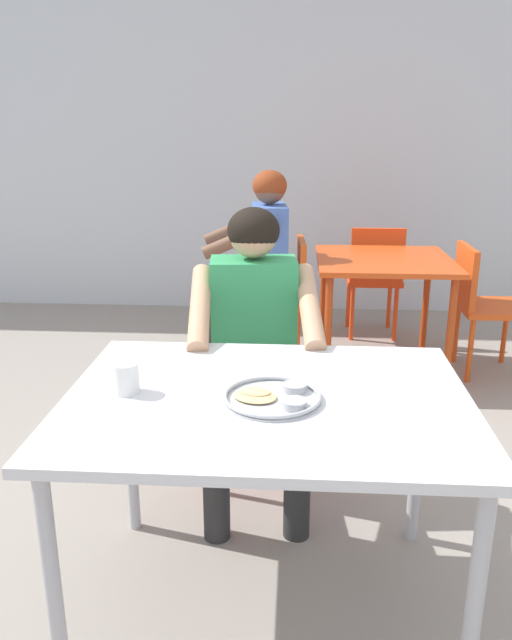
# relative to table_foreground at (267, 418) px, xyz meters

# --- Properties ---
(ground_plane) EXTENTS (12.00, 12.00, 0.05)m
(ground_plane) POSITION_rel_table_foreground_xyz_m (-0.04, 0.04, -0.70)
(ground_plane) COLOR gray
(back_wall) EXTENTS (12.00, 0.12, 3.40)m
(back_wall) POSITION_rel_table_foreground_xyz_m (-0.04, 3.50, 1.03)
(back_wall) COLOR silver
(back_wall) RESTS_ON ground
(table_foreground) EXTENTS (1.17, 0.88, 0.74)m
(table_foreground) POSITION_rel_table_foreground_xyz_m (0.00, 0.00, 0.00)
(table_foreground) COLOR silver
(table_foreground) RESTS_ON ground
(thali_tray) EXTENTS (0.28, 0.28, 0.03)m
(thali_tray) POSITION_rel_table_foreground_xyz_m (0.02, -0.03, 0.08)
(thali_tray) COLOR #B7BABF
(thali_tray) RESTS_ON table_foreground
(drinking_cup) EXTENTS (0.08, 0.08, 0.09)m
(drinking_cup) POSITION_rel_table_foreground_xyz_m (-0.41, -0.01, 0.12)
(drinking_cup) COLOR white
(drinking_cup) RESTS_ON table_foreground
(chair_foreground) EXTENTS (0.43, 0.43, 0.88)m
(chair_foreground) POSITION_rel_table_foreground_xyz_m (-0.10, 0.88, -0.16)
(chair_foreground) COLOR red
(chair_foreground) RESTS_ON ground
(diner_foreground) EXTENTS (0.53, 0.58, 1.19)m
(diner_foreground) POSITION_rel_table_foreground_xyz_m (-0.08, 0.66, 0.04)
(diner_foreground) COLOR #272727
(diner_foreground) RESTS_ON ground
(table_background_red) EXTENTS (0.81, 0.83, 0.72)m
(table_background_red) POSITION_rel_table_foreground_xyz_m (0.61, 2.11, -0.04)
(table_background_red) COLOR #E04C19
(table_background_red) RESTS_ON ground
(chair_red_left) EXTENTS (0.45, 0.45, 0.82)m
(chair_red_left) POSITION_rel_table_foreground_xyz_m (-0.01, 2.15, -0.19)
(chair_red_left) COLOR #D85119
(chair_red_left) RESTS_ON ground
(chair_red_right) EXTENTS (0.39, 0.42, 0.80)m
(chair_red_right) POSITION_rel_table_foreground_xyz_m (1.21, 2.09, -0.20)
(chair_red_right) COLOR #DC4E18
(chair_red_right) RESTS_ON ground
(chair_red_far) EXTENTS (0.39, 0.39, 0.82)m
(chair_red_far) POSITION_rel_table_foreground_xyz_m (0.64, 2.74, -0.20)
(chair_red_far) COLOR #EE4719
(chair_red_far) RESTS_ON ground
(patron_background) EXTENTS (0.58, 0.54, 1.24)m
(patron_background) POSITION_rel_table_foreground_xyz_m (-0.18, 2.10, 0.06)
(patron_background) COLOR #323232
(patron_background) RESTS_ON ground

